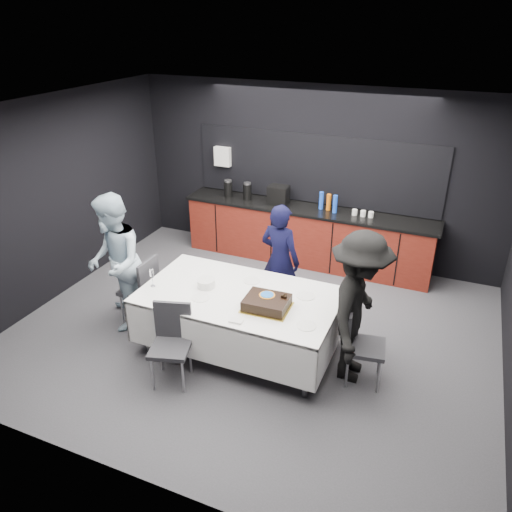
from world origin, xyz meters
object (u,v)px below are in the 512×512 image
(person_right, at_px, (358,308))
(chair_right, at_px, (359,340))
(champagne_flute, at_px, (152,274))
(person_left, at_px, (115,263))
(person_center, at_px, (280,260))
(party_table, at_px, (240,304))
(chair_near, at_px, (172,338))
(cake_assembly, at_px, (267,303))
(chair_left, at_px, (143,286))
(plate_stack, at_px, (206,283))

(person_right, bearing_deg, chair_right, -141.76)
(champagne_flute, bearing_deg, person_left, 167.73)
(person_center, bearing_deg, party_table, 93.48)
(person_center, xyz_separation_m, person_left, (-1.83, -1.10, 0.11))
(champagne_flute, relative_size, chair_right, 0.24)
(chair_right, bearing_deg, party_table, 179.93)
(person_center, distance_m, person_left, 2.14)
(chair_near, height_order, person_center, person_center)
(person_center, relative_size, person_left, 0.87)
(champagne_flute, height_order, person_center, person_center)
(chair_right, bearing_deg, cake_assembly, -171.58)
(champagne_flute, height_order, chair_left, champagne_flute)
(chair_near, bearing_deg, person_left, 151.10)
(plate_stack, xyz_separation_m, chair_right, (1.88, 0.00, -0.30))
(chair_right, xyz_separation_m, person_right, (-0.06, 0.07, 0.35))
(champagne_flute, xyz_separation_m, chair_right, (2.48, 0.24, -0.40))
(champagne_flute, height_order, person_left, person_left)
(person_right, bearing_deg, chair_near, 113.08)
(chair_right, distance_m, person_right, 0.36)
(cake_assembly, relative_size, person_center, 0.34)
(party_table, relative_size, chair_right, 2.51)
(plate_stack, bearing_deg, person_right, 2.29)
(cake_assembly, bearing_deg, champagne_flute, -176.71)
(champagne_flute, relative_size, person_right, 0.13)
(chair_left, bearing_deg, plate_stack, -4.15)
(champagne_flute, bearing_deg, party_table, 12.85)
(cake_assembly, xyz_separation_m, chair_left, (-1.84, 0.22, -0.31))
(champagne_flute, distance_m, person_left, 0.67)
(party_table, distance_m, cake_assembly, 0.48)
(cake_assembly, distance_m, plate_stack, 0.86)
(plate_stack, height_order, person_right, person_right)
(chair_right, height_order, person_left, person_left)
(party_table, xyz_separation_m, person_right, (1.38, 0.07, 0.24))
(champagne_flute, relative_size, chair_left, 0.24)
(person_left, distance_m, person_right, 3.08)
(cake_assembly, distance_m, person_right, 1.00)
(champagne_flute, xyz_separation_m, chair_near, (0.57, -0.53, -0.40))
(plate_stack, relative_size, chair_near, 0.23)
(party_table, relative_size, champagne_flute, 10.36)
(party_table, xyz_separation_m, chair_right, (1.44, -0.00, -0.11))
(champagne_flute, height_order, person_right, person_right)
(chair_left, bearing_deg, person_center, 31.01)
(person_right, bearing_deg, champagne_flute, 95.87)
(party_table, xyz_separation_m, person_left, (-1.70, -0.09, 0.26))
(champagne_flute, distance_m, chair_right, 2.52)
(plate_stack, height_order, person_left, person_left)
(plate_stack, xyz_separation_m, person_right, (1.82, 0.07, 0.06))
(cake_assembly, distance_m, chair_right, 1.09)
(cake_assembly, relative_size, plate_stack, 2.49)
(cake_assembly, distance_m, champagne_flute, 1.45)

